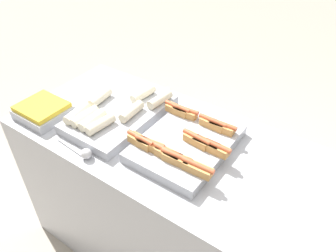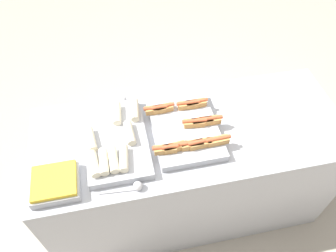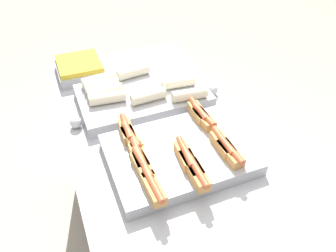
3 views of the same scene
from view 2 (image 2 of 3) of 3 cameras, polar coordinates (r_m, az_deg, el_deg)
The scene contains 7 objects.
ground_plane at distance 2.70m, azimuth 2.93°, elevation -12.95°, with size 12.00×12.00×0.00m, color #ADA393.
counter at distance 2.31m, azimuth 3.38°, elevation -7.92°, with size 1.87×0.74×0.91m.
tray_hotdogs at distance 1.89m, azimuth 3.13°, elevation -0.39°, with size 0.44×0.50×0.10m.
tray_wraps at distance 1.86m, azimuth -9.04°, elevation -2.53°, with size 0.34×0.56×0.10m.
tray_side_front at distance 1.78m, azimuth -19.04°, elevation -9.43°, with size 0.24×0.22×0.07m.
serving_spoon_near at distance 1.70m, azimuth -5.75°, elevation -10.47°, with size 0.22×0.05×0.05m.
serving_spoon_far at distance 2.08m, azimuth -8.25°, elevation 4.45°, with size 0.22×0.05×0.05m.
Camera 2 is at (-0.38, -1.14, 2.42)m, focal length 35.00 mm.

